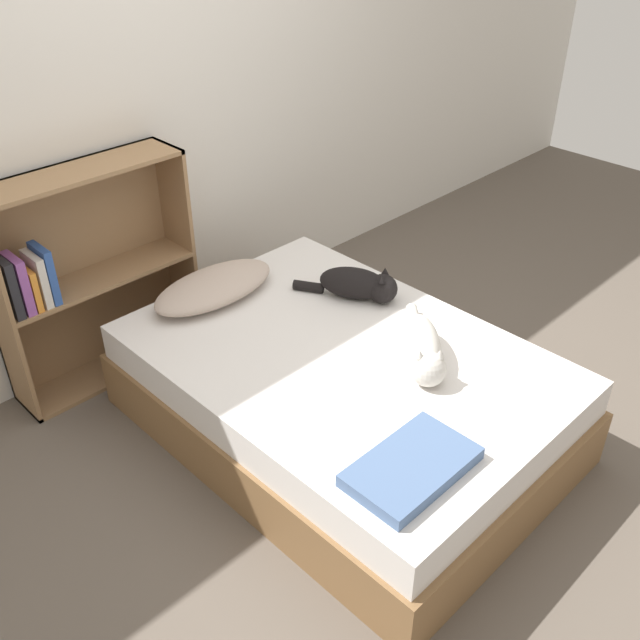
{
  "coord_description": "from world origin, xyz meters",
  "views": [
    {
      "loc": [
        -1.78,
        -1.66,
        2.21
      ],
      "look_at": [
        0.0,
        0.14,
        0.53
      ],
      "focal_mm": 40.0,
      "sensor_mm": 36.0,
      "label": 1
    }
  ],
  "objects_px": {
    "cat_light": "(424,349)",
    "bookshelf": "(84,275)",
    "cat_dark": "(360,285)",
    "bed": "(342,393)",
    "pillow": "(214,287)"
  },
  "relations": [
    {
      "from": "bed",
      "to": "bookshelf",
      "type": "bearing_deg",
      "value": 114.42
    },
    {
      "from": "cat_dark",
      "to": "bookshelf",
      "type": "relative_size",
      "value": 0.43
    },
    {
      "from": "bed",
      "to": "cat_light",
      "type": "xyz_separation_m",
      "value": [
        0.18,
        -0.28,
        0.29
      ]
    },
    {
      "from": "cat_light",
      "to": "cat_dark",
      "type": "relative_size",
      "value": 1.01
    },
    {
      "from": "pillow",
      "to": "cat_light",
      "type": "distance_m",
      "value": 1.06
    },
    {
      "from": "bed",
      "to": "bookshelf",
      "type": "height_order",
      "value": "bookshelf"
    },
    {
      "from": "pillow",
      "to": "cat_light",
      "type": "xyz_separation_m",
      "value": [
        0.29,
        -1.02,
        0.02
      ]
    },
    {
      "from": "cat_light",
      "to": "bookshelf",
      "type": "distance_m",
      "value": 1.62
    },
    {
      "from": "cat_dark",
      "to": "bed",
      "type": "bearing_deg",
      "value": -86.13
    },
    {
      "from": "cat_light",
      "to": "cat_dark",
      "type": "bearing_deg",
      "value": -155.97
    },
    {
      "from": "cat_dark",
      "to": "bookshelf",
      "type": "xyz_separation_m",
      "value": [
        -0.9,
        0.92,
        0.04
      ]
    },
    {
      "from": "bed",
      "to": "cat_light",
      "type": "bearing_deg",
      "value": -57.25
    },
    {
      "from": "bookshelf",
      "to": "cat_light",
      "type": "bearing_deg",
      "value": -63.87
    },
    {
      "from": "cat_dark",
      "to": "bookshelf",
      "type": "bearing_deg",
      "value": -165.43
    },
    {
      "from": "cat_light",
      "to": "bookshelf",
      "type": "relative_size",
      "value": 0.44
    }
  ]
}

